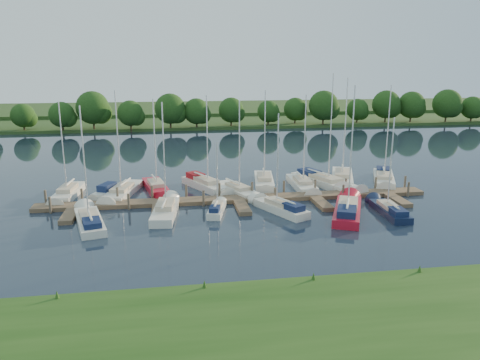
{
  "coord_description": "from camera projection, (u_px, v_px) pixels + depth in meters",
  "views": [
    {
      "loc": [
        -6.93,
        -37.44,
        13.75
      ],
      "look_at": [
        0.24,
        8.0,
        2.2
      ],
      "focal_mm": 35.0,
      "sensor_mm": 36.0,
      "label": 1
    }
  ],
  "objects": [
    {
      "name": "mooring_pilings",
      "position": [
        237.0,
        194.0,
        48.2
      ],
      "size": [
        38.24,
        2.84,
        2.0
      ],
      "color": "#473D33",
      "rests_on": "ground"
    },
    {
      "name": "sailboat_n_3",
      "position": [
        156.0,
        189.0,
        51.48
      ],
      "size": [
        3.28,
        8.29,
        10.52
      ],
      "rotation": [
        0.0,
        0.0,
        3.34
      ],
      "color": "red",
      "rests_on": "ground"
    },
    {
      "name": "near_bank",
      "position": [
        306.0,
        324.0,
        24.87
      ],
      "size": [
        90.0,
        10.0,
        0.5
      ],
      "primitive_type": "cube",
      "color": "#1D4313",
      "rests_on": "ground"
    },
    {
      "name": "sailboat_n_2",
      "position": [
        122.0,
        193.0,
        49.81
      ],
      "size": [
        3.98,
        9.17,
        11.44
      ],
      "rotation": [
        0.0,
        0.0,
        2.89
      ],
      "color": "silver",
      "rests_on": "ground"
    },
    {
      "name": "sailboat_n_7",
      "position": [
        303.0,
        186.0,
        52.8
      ],
      "size": [
        2.23,
        8.51,
        10.84
      ],
      "rotation": [
        0.0,
        0.0,
        3.11
      ],
      "color": "silver",
      "rests_on": "ground"
    },
    {
      "name": "sailboat_s_5",
      "position": [
        389.0,
        211.0,
        43.77
      ],
      "size": [
        2.1,
        7.34,
        9.34
      ],
      "rotation": [
        0.0,
        0.0,
        -0.06
      ],
      "color": "#0F1934",
      "rests_on": "ground"
    },
    {
      "name": "dock",
      "position": [
        239.0,
        201.0,
        47.22
      ],
      "size": [
        40.0,
        6.0,
        0.4
      ],
      "color": "#4E3A2C",
      "rests_on": "ground"
    },
    {
      "name": "sailboat_n_8",
      "position": [
        325.0,
        183.0,
        53.8
      ],
      "size": [
        5.7,
        10.26,
        13.11
      ],
      "rotation": [
        0.0,
        0.0,
        3.54
      ],
      "color": "silver",
      "rests_on": "ground"
    },
    {
      "name": "far_shore",
      "position": [
        196.0,
        121.0,
        112.05
      ],
      "size": [
        180.0,
        30.0,
        0.6
      ],
      "primitive_type": "cube",
      "color": "#243F18",
      "rests_on": "ground"
    },
    {
      "name": "ground",
      "position": [
        252.0,
        227.0,
        40.26
      ],
      "size": [
        260.0,
        260.0,
        0.0
      ],
      "primitive_type": "plane",
      "color": "#17202F",
      "rests_on": "ground"
    },
    {
      "name": "sailboat_n_0",
      "position": [
        68.0,
        194.0,
        49.24
      ],
      "size": [
        2.57,
        8.12,
        10.41
      ],
      "rotation": [
        0.0,
        0.0,
        3.04
      ],
      "color": "silver",
      "rests_on": "ground"
    },
    {
      "name": "sailboat_n_5",
      "position": [
        238.0,
        192.0,
        50.34
      ],
      "size": [
        4.5,
        8.02,
        10.34
      ],
      "rotation": [
        0.0,
        0.0,
        3.54
      ],
      "color": "silver",
      "rests_on": "ground"
    },
    {
      "name": "sailboat_s_4",
      "position": [
        348.0,
        211.0,
        43.58
      ],
      "size": [
        5.48,
        9.47,
        12.32
      ],
      "rotation": [
        0.0,
        0.0,
        -0.42
      ],
      "color": "red",
      "rests_on": "ground"
    },
    {
      "name": "motorboat",
      "position": [
        107.0,
        193.0,
        49.72
      ],
      "size": [
        3.0,
        4.77,
        1.59
      ],
      "rotation": [
        0.0,
        0.0,
        2.71
      ],
      "color": "silver",
      "rests_on": "ground"
    },
    {
      "name": "sailboat_n_6",
      "position": [
        264.0,
        182.0,
        54.18
      ],
      "size": [
        3.28,
        8.9,
        11.25
      ],
      "rotation": [
        0.0,
        0.0,
        2.98
      ],
      "color": "silver",
      "rests_on": "ground"
    },
    {
      "name": "sailboat_n_10",
      "position": [
        384.0,
        179.0,
        55.49
      ],
      "size": [
        5.18,
        9.18,
        11.73
      ],
      "rotation": [
        0.0,
        0.0,
        2.74
      ],
      "color": "silver",
      "rests_on": "ground"
    },
    {
      "name": "sailboat_n_4",
      "position": [
        206.0,
        186.0,
        52.46
      ],
      "size": [
        5.08,
        8.17,
        10.91
      ],
      "rotation": [
        0.0,
        0.0,
        3.6
      ],
      "color": "silver",
      "rests_on": "ground"
    },
    {
      "name": "sailboat_s_1",
      "position": [
        166.0,
        211.0,
        43.62
      ],
      "size": [
        2.81,
        8.46,
        10.85
      ],
      "rotation": [
        0.0,
        0.0,
        -0.12
      ],
      "color": "silver",
      "rests_on": "ground"
    },
    {
      "name": "sailboat_s_3",
      "position": [
        280.0,
        208.0,
        44.35
      ],
      "size": [
        4.47,
        7.27,
        9.7
      ],
      "rotation": [
        0.0,
        0.0,
        0.46
      ],
      "color": "silver",
      "rests_on": "ground"
    },
    {
      "name": "treeline",
      "position": [
        200.0,
        110.0,
        98.65
      ],
      "size": [
        147.62,
        9.73,
        8.28
      ],
      "color": "#38281C",
      "rests_on": "ground"
    },
    {
      "name": "sailboat_s_0",
      "position": [
        89.0,
        221.0,
        40.88
      ],
      "size": [
        3.7,
        8.52,
        10.67
      ],
      "rotation": [
        0.0,
        0.0,
        0.25
      ],
      "color": "silver",
      "rests_on": "ground"
    },
    {
      "name": "sailboat_s_2",
      "position": [
        217.0,
        210.0,
        44.04
      ],
      "size": [
        2.33,
        5.35,
        6.99
      ],
      "rotation": [
        0.0,
        0.0,
        -0.25
      ],
      "color": "silver",
      "rests_on": "ground"
    },
    {
      "name": "sailboat_n_9",
      "position": [
        342.0,
        179.0,
        55.61
      ],
      "size": [
        5.1,
        9.87,
        12.62
      ],
      "rotation": [
        0.0,
        0.0,
        2.79
      ],
      "color": "silver",
      "rests_on": "ground"
    },
    {
      "name": "distant_hill",
      "position": [
        190.0,
        109.0,
        135.9
      ],
      "size": [
        220.0,
        40.0,
        1.4
      ],
      "primitive_type": "cube",
      "color": "#335123",
      "rests_on": "ground"
    }
  ]
}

